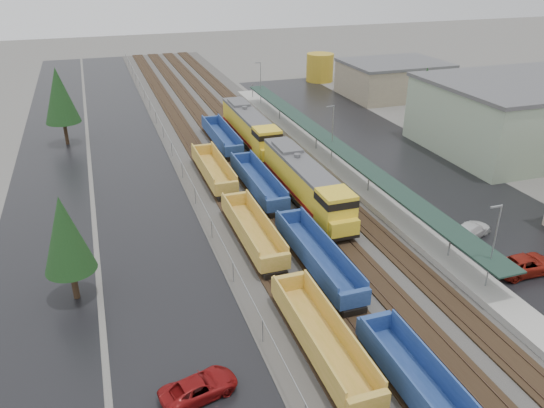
{
  "coord_description": "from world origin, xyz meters",
  "views": [
    {
      "loc": [
        -18.47,
        -8.42,
        25.23
      ],
      "look_at": [
        -2.84,
        37.55,
        2.0
      ],
      "focal_mm": 35.0,
      "sensor_mm": 36.0,
      "label": 1
    }
  ],
  "objects_px": {
    "locomotive_trail": "(251,128)",
    "well_string_blue": "(317,257)",
    "well_string_yellow": "(322,339)",
    "storage_tank": "(320,67)",
    "parked_car_east_c": "(471,230)",
    "parked_car_west_c": "(199,388)",
    "parked_car_east_b": "(526,264)",
    "locomotive_lead": "(306,183)"
  },
  "relations": [
    {
      "from": "locomotive_trail",
      "to": "well_string_blue",
      "type": "height_order",
      "value": "locomotive_trail"
    },
    {
      "from": "well_string_yellow",
      "to": "well_string_blue",
      "type": "relative_size",
      "value": 0.94
    },
    {
      "from": "locomotive_trail",
      "to": "storage_tank",
      "type": "bearing_deg",
      "value": 53.54
    },
    {
      "from": "well_string_blue",
      "to": "parked_car_east_c",
      "type": "bearing_deg",
      "value": 1.23
    },
    {
      "from": "well_string_blue",
      "to": "storage_tank",
      "type": "bearing_deg",
      "value": 66.4
    },
    {
      "from": "well_string_blue",
      "to": "parked_car_west_c",
      "type": "distance_m",
      "value": 17.1
    },
    {
      "from": "parked_car_east_b",
      "to": "parked_car_east_c",
      "type": "xyz_separation_m",
      "value": [
        -0.46,
        6.8,
        -0.05
      ]
    },
    {
      "from": "well_string_yellow",
      "to": "well_string_blue",
      "type": "xyz_separation_m",
      "value": [
        4.0,
        10.17,
        -0.02
      ]
    },
    {
      "from": "well_string_blue",
      "to": "parked_car_east_b",
      "type": "xyz_separation_m",
      "value": [
        16.83,
        -6.44,
        -0.37
      ]
    },
    {
      "from": "locomotive_lead",
      "to": "well_string_blue",
      "type": "bearing_deg",
      "value": -107.92
    },
    {
      "from": "parked_car_east_c",
      "to": "well_string_blue",
      "type": "bearing_deg",
      "value": 67.8
    },
    {
      "from": "locomotive_trail",
      "to": "well_string_blue",
      "type": "bearing_deg",
      "value": -96.83
    },
    {
      "from": "parked_car_east_b",
      "to": "locomotive_lead",
      "type": "bearing_deg",
      "value": 35.45
    },
    {
      "from": "locomotive_trail",
      "to": "storage_tank",
      "type": "relative_size",
      "value": 3.66
    },
    {
      "from": "storage_tank",
      "to": "parked_car_east_b",
      "type": "xyz_separation_m",
      "value": [
        -13.07,
        -74.87,
        -2.07
      ]
    },
    {
      "from": "locomotive_lead",
      "to": "well_string_yellow",
      "type": "relative_size",
      "value": 0.27
    },
    {
      "from": "parked_car_east_b",
      "to": "well_string_yellow",
      "type": "bearing_deg",
      "value": 101.3
    },
    {
      "from": "locomotive_lead",
      "to": "parked_car_east_c",
      "type": "height_order",
      "value": "locomotive_lead"
    },
    {
      "from": "locomotive_trail",
      "to": "well_string_yellow",
      "type": "xyz_separation_m",
      "value": [
        -8.0,
        -43.54,
        -1.33
      ]
    },
    {
      "from": "locomotive_lead",
      "to": "well_string_yellow",
      "type": "height_order",
      "value": "locomotive_lead"
    },
    {
      "from": "well_string_blue",
      "to": "locomotive_lead",
      "type": "bearing_deg",
      "value": 72.08
    },
    {
      "from": "locomotive_lead",
      "to": "storage_tank",
      "type": "xyz_separation_m",
      "value": [
        25.9,
        56.05,
        0.35
      ]
    },
    {
      "from": "parked_car_west_c",
      "to": "parked_car_east_b",
      "type": "xyz_separation_m",
      "value": [
        29.62,
        4.9,
        0.11
      ]
    },
    {
      "from": "locomotive_lead",
      "to": "parked_car_east_b",
      "type": "height_order",
      "value": "locomotive_lead"
    },
    {
      "from": "well_string_blue",
      "to": "parked_car_east_c",
      "type": "relative_size",
      "value": 16.28
    },
    {
      "from": "locomotive_lead",
      "to": "parked_car_east_c",
      "type": "bearing_deg",
      "value": -44.17
    },
    {
      "from": "well_string_blue",
      "to": "parked_car_east_b",
      "type": "relative_size",
      "value": 14.66
    },
    {
      "from": "locomotive_lead",
      "to": "well_string_blue",
      "type": "xyz_separation_m",
      "value": [
        -4.0,
        -12.37,
        -1.35
      ]
    },
    {
      "from": "locomotive_trail",
      "to": "well_string_yellow",
      "type": "relative_size",
      "value": 0.27
    },
    {
      "from": "well_string_blue",
      "to": "parked_car_east_b",
      "type": "height_order",
      "value": "well_string_blue"
    },
    {
      "from": "storage_tank",
      "to": "parked_car_east_c",
      "type": "xyz_separation_m",
      "value": [
        -13.53,
        -68.07,
        -2.12
      ]
    },
    {
      "from": "parked_car_west_c",
      "to": "locomotive_trail",
      "type": "bearing_deg",
      "value": -34.87
    },
    {
      "from": "parked_car_east_c",
      "to": "locomotive_lead",
      "type": "bearing_deg",
      "value": 22.39
    },
    {
      "from": "locomotive_trail",
      "to": "parked_car_west_c",
      "type": "distance_m",
      "value": 47.8
    },
    {
      "from": "well_string_yellow",
      "to": "storage_tank",
      "type": "relative_size",
      "value": 13.79
    },
    {
      "from": "locomotive_lead",
      "to": "parked_car_west_c",
      "type": "height_order",
      "value": "locomotive_lead"
    },
    {
      "from": "storage_tank",
      "to": "parked_car_east_c",
      "type": "height_order",
      "value": "storage_tank"
    },
    {
      "from": "parked_car_west_c",
      "to": "parked_car_east_b",
      "type": "relative_size",
      "value": 0.86
    },
    {
      "from": "locomotive_lead",
      "to": "parked_car_west_c",
      "type": "xyz_separation_m",
      "value": [
        -16.79,
        -23.71,
        -1.83
      ]
    },
    {
      "from": "well_string_blue",
      "to": "well_string_yellow",
      "type": "bearing_deg",
      "value": -111.47
    },
    {
      "from": "well_string_blue",
      "to": "parked_car_east_b",
      "type": "distance_m",
      "value": 18.03
    },
    {
      "from": "well_string_yellow",
      "to": "parked_car_east_c",
      "type": "relative_size",
      "value": 15.27
    }
  ]
}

